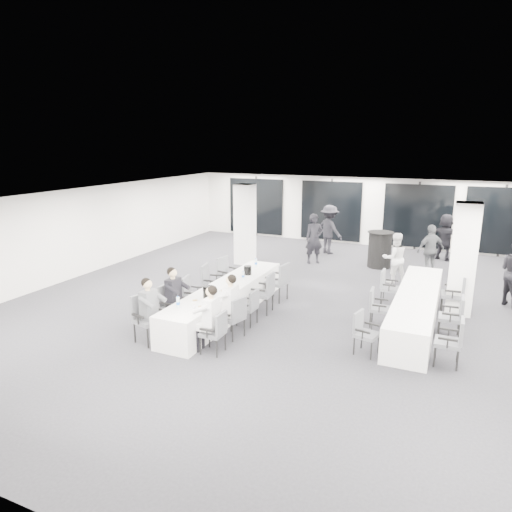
{
  "coord_description": "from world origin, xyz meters",
  "views": [
    {
      "loc": [
        3.97,
        -11.0,
        4.19
      ],
      "look_at": [
        -0.86,
        -0.2,
        1.24
      ],
      "focal_mm": 32.0,
      "sensor_mm": 36.0,
      "label": 1
    }
  ],
  "objects_px": {
    "chair_main_right_near": "(216,330)",
    "ice_bucket_near": "(208,292)",
    "banquet_table_main": "(226,300)",
    "chair_side_left_far": "(387,285)",
    "chair_main_left_second": "(170,303)",
    "chair_side_right_far": "(456,292)",
    "chair_main_left_far": "(226,272)",
    "chair_side_left_near": "(364,330)",
    "standing_guest_f": "(446,234)",
    "chair_main_left_mid": "(191,293)",
    "chair_main_left_near": "(146,315)",
    "chair_side_right_mid": "(454,314)",
    "ice_bucket_far": "(248,270)",
    "chair_main_right_far": "(279,280)",
    "chair_side_left_mid": "(377,305)",
    "standing_guest_c": "(329,226)",
    "chair_main_left_fourth": "(210,281)",
    "chair_main_right_second": "(234,315)",
    "standing_guest_e": "(462,246)",
    "standing_guest_b": "(395,255)",
    "chair_main_right_fourth": "(265,290)",
    "standing_guest_a": "(314,235)",
    "banquet_table_side": "(416,308)",
    "standing_guest_d": "(431,247)",
    "chair_main_right_mid": "(250,305)",
    "chair_side_right_near": "(453,339)",
    "cocktail_table": "(380,249)"
  },
  "relations": [
    {
      "from": "chair_main_right_near",
      "to": "ice_bucket_near",
      "type": "xyz_separation_m",
      "value": [
        -0.77,
        1.05,
        0.38
      ]
    },
    {
      "from": "banquet_table_main",
      "to": "chair_side_left_far",
      "type": "xyz_separation_m",
      "value": [
        3.55,
        2.4,
        0.15
      ]
    },
    {
      "from": "chair_main_left_second",
      "to": "chair_side_right_far",
      "type": "height_order",
      "value": "chair_side_right_far"
    },
    {
      "from": "chair_side_right_far",
      "to": "chair_main_left_far",
      "type": "bearing_deg",
      "value": 94.14
    },
    {
      "from": "chair_side_left_near",
      "to": "standing_guest_f",
      "type": "bearing_deg",
      "value": -174.82
    },
    {
      "from": "chair_main_left_mid",
      "to": "standing_guest_f",
      "type": "xyz_separation_m",
      "value": [
        5.56,
        8.39,
        0.42
      ]
    },
    {
      "from": "chair_main_left_near",
      "to": "chair_side_right_mid",
      "type": "bearing_deg",
      "value": 129.53
    },
    {
      "from": "chair_side_right_far",
      "to": "ice_bucket_far",
      "type": "relative_size",
      "value": 4.37
    },
    {
      "from": "chair_main_right_far",
      "to": "chair_side_left_mid",
      "type": "height_order",
      "value": "chair_main_right_far"
    },
    {
      "from": "chair_side_right_mid",
      "to": "chair_main_right_near",
      "type": "bearing_deg",
      "value": 120.05
    },
    {
      "from": "standing_guest_c",
      "to": "chair_main_left_fourth",
      "type": "bearing_deg",
      "value": 106.58
    },
    {
      "from": "chair_main_right_second",
      "to": "standing_guest_e",
      "type": "bearing_deg",
      "value": -17.55
    },
    {
      "from": "chair_main_left_second",
      "to": "ice_bucket_far",
      "type": "distance_m",
      "value": 2.49
    },
    {
      "from": "chair_main_left_fourth",
      "to": "standing_guest_b",
      "type": "bearing_deg",
      "value": 120.16
    },
    {
      "from": "chair_side_left_far",
      "to": "standing_guest_e",
      "type": "bearing_deg",
      "value": 154.5
    },
    {
      "from": "standing_guest_e",
      "to": "chair_side_right_far",
      "type": "bearing_deg",
      "value": -174.41
    },
    {
      "from": "chair_main_right_fourth",
      "to": "standing_guest_a",
      "type": "distance_m",
      "value": 5.25
    },
    {
      "from": "chair_main_left_second",
      "to": "chair_main_right_near",
      "type": "relative_size",
      "value": 1.11
    },
    {
      "from": "ice_bucket_far",
      "to": "chair_side_left_mid",
      "type": "bearing_deg",
      "value": -5.17
    },
    {
      "from": "banquet_table_side",
      "to": "standing_guest_d",
      "type": "bearing_deg",
      "value": 90.01
    },
    {
      "from": "chair_main_left_near",
      "to": "chair_main_left_mid",
      "type": "height_order",
      "value": "chair_main_left_near"
    },
    {
      "from": "chair_main_left_mid",
      "to": "chair_side_right_far",
      "type": "height_order",
      "value": "chair_side_right_far"
    },
    {
      "from": "chair_main_left_near",
      "to": "chair_side_left_near",
      "type": "relative_size",
      "value": 1.19
    },
    {
      "from": "banquet_table_main",
      "to": "standing_guest_e",
      "type": "distance_m",
      "value": 7.94
    },
    {
      "from": "chair_main_left_mid",
      "to": "chair_side_right_mid",
      "type": "bearing_deg",
      "value": 88.79
    },
    {
      "from": "chair_side_left_near",
      "to": "chair_side_right_mid",
      "type": "bearing_deg",
      "value": 145.97
    },
    {
      "from": "chair_side_left_mid",
      "to": "chair_side_left_far",
      "type": "relative_size",
      "value": 0.97
    },
    {
      "from": "chair_side_right_mid",
      "to": "chair_main_left_mid",
      "type": "bearing_deg",
      "value": 97.56
    },
    {
      "from": "standing_guest_f",
      "to": "chair_main_left_mid",
      "type": "bearing_deg",
      "value": 86.02
    },
    {
      "from": "chair_main_right_near",
      "to": "chair_side_left_mid",
      "type": "distance_m",
      "value": 3.91
    },
    {
      "from": "ice_bucket_far",
      "to": "standing_guest_e",
      "type": "bearing_deg",
      "value": 42.62
    },
    {
      "from": "banquet_table_side",
      "to": "standing_guest_f",
      "type": "distance_m",
      "value": 6.82
    },
    {
      "from": "chair_main_left_mid",
      "to": "banquet_table_main",
      "type": "bearing_deg",
      "value": 98.7
    },
    {
      "from": "chair_main_right_near",
      "to": "chair_side_right_far",
      "type": "distance_m",
      "value": 6.2
    },
    {
      "from": "chair_main_left_second",
      "to": "chair_side_right_far",
      "type": "xyz_separation_m",
      "value": [
        6.05,
        3.56,
        0.01
      ]
    },
    {
      "from": "chair_main_right_mid",
      "to": "standing_guest_c",
      "type": "height_order",
      "value": "standing_guest_c"
    },
    {
      "from": "chair_main_left_mid",
      "to": "chair_side_right_near",
      "type": "distance_m",
      "value": 6.05
    },
    {
      "from": "chair_side_right_mid",
      "to": "standing_guest_b",
      "type": "bearing_deg",
      "value": 23.28
    },
    {
      "from": "standing_guest_f",
      "to": "banquet_table_main",
      "type": "bearing_deg",
      "value": 89.25
    },
    {
      "from": "standing_guest_d",
      "to": "cocktail_table",
      "type": "bearing_deg",
      "value": -49.0
    },
    {
      "from": "chair_main_left_fourth",
      "to": "standing_guest_d",
      "type": "height_order",
      "value": "standing_guest_d"
    },
    {
      "from": "chair_main_right_fourth",
      "to": "standing_guest_d",
      "type": "bearing_deg",
      "value": -36.26
    },
    {
      "from": "ice_bucket_near",
      "to": "standing_guest_d",
      "type": "bearing_deg",
      "value": 57.58
    },
    {
      "from": "chair_side_right_mid",
      "to": "banquet_table_main",
      "type": "bearing_deg",
      "value": 95.91
    },
    {
      "from": "standing_guest_b",
      "to": "standing_guest_f",
      "type": "height_order",
      "value": "standing_guest_f"
    },
    {
      "from": "chair_side_right_mid",
      "to": "ice_bucket_near",
      "type": "bearing_deg",
      "value": 106.2
    },
    {
      "from": "banquet_table_main",
      "to": "chair_side_right_mid",
      "type": "xyz_separation_m",
      "value": [
        5.21,
        0.76,
        0.17
      ]
    },
    {
      "from": "chair_main_left_fourth",
      "to": "standing_guest_c",
      "type": "relative_size",
      "value": 0.48
    },
    {
      "from": "chair_main_left_fourth",
      "to": "chair_main_right_mid",
      "type": "relative_size",
      "value": 1.18
    },
    {
      "from": "chair_main_right_fourth",
      "to": "ice_bucket_far",
      "type": "relative_size",
      "value": 4.41
    }
  ]
}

